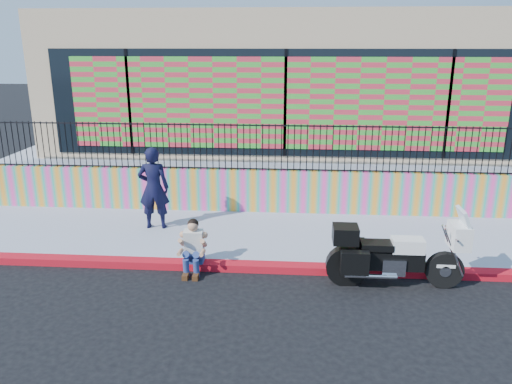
# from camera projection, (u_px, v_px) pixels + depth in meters

# --- Properties ---
(ground) EXTENTS (90.00, 90.00, 0.00)m
(ground) POSITION_uv_depth(u_px,v_px,m) (279.00, 271.00, 10.01)
(ground) COLOR black
(ground) RESTS_ON ground
(red_curb) EXTENTS (16.00, 0.30, 0.15)m
(red_curb) POSITION_uv_depth(u_px,v_px,m) (279.00, 268.00, 9.99)
(red_curb) COLOR #B70D13
(red_curb) RESTS_ON ground
(sidewalk) EXTENTS (16.00, 3.00, 0.15)m
(sidewalk) POSITION_uv_depth(u_px,v_px,m) (281.00, 237.00, 11.56)
(sidewalk) COLOR #9099AD
(sidewalk) RESTS_ON ground
(mural_wall) EXTENTS (16.00, 0.20, 1.10)m
(mural_wall) POSITION_uv_depth(u_px,v_px,m) (283.00, 191.00, 12.91)
(mural_wall) COLOR #FA41A2
(mural_wall) RESTS_ON sidewalk
(metal_fence) EXTENTS (15.80, 0.04, 1.20)m
(metal_fence) POSITION_uv_depth(u_px,v_px,m) (284.00, 148.00, 12.58)
(metal_fence) COLOR black
(metal_fence) RESTS_ON mural_wall
(elevated_platform) EXTENTS (16.00, 10.00, 1.25)m
(elevated_platform) POSITION_uv_depth(u_px,v_px,m) (286.00, 153.00, 17.80)
(elevated_platform) COLOR #9099AD
(elevated_platform) RESTS_ON ground
(storefront_building) EXTENTS (14.00, 8.06, 4.00)m
(storefront_building) POSITION_uv_depth(u_px,v_px,m) (288.00, 78.00, 16.84)
(storefront_building) COLOR tan
(storefront_building) RESTS_ON elevated_platform
(police_motorcycle) EXTENTS (2.50, 0.83, 1.56)m
(police_motorcycle) POSITION_uv_depth(u_px,v_px,m) (394.00, 253.00, 9.24)
(police_motorcycle) COLOR black
(police_motorcycle) RESTS_ON ground
(police_officer) EXTENTS (0.76, 0.53, 1.96)m
(police_officer) POSITION_uv_depth(u_px,v_px,m) (154.00, 188.00, 11.68)
(police_officer) COLOR black
(police_officer) RESTS_ON sidewalk
(seated_man) EXTENTS (0.54, 0.71, 1.06)m
(seated_man) POSITION_uv_depth(u_px,v_px,m) (193.00, 252.00, 9.81)
(seated_man) COLOR navy
(seated_man) RESTS_ON ground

